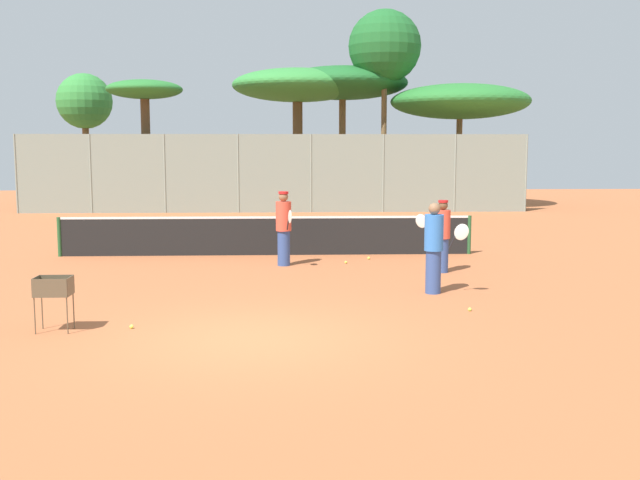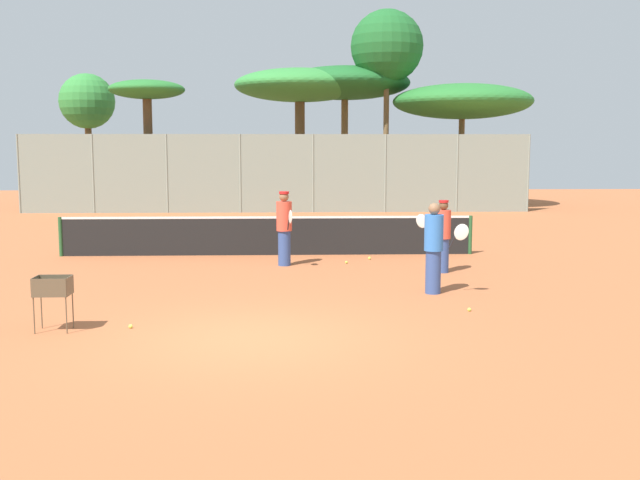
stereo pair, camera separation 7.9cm
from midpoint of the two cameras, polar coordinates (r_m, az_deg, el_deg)
ground_plane at (r=11.77m, az=-5.21°, el=-7.50°), size 80.00×80.00×0.00m
tennis_net at (r=20.53m, az=-3.91°, el=0.39°), size 11.32×0.10×1.07m
back_fence at (r=33.73m, az=-3.25°, el=5.08°), size 22.95×0.08×3.51m
tree_0 at (r=37.51m, az=5.19°, el=14.41°), size 3.53×3.53×9.53m
tree_1 at (r=38.64m, az=-1.49°, el=11.61°), size 6.61×6.61×6.86m
tree_2 at (r=39.11m, az=1.96°, el=11.81°), size 6.69×6.69×7.01m
tree_3 at (r=36.00m, az=-12.98°, el=10.75°), size 3.49×3.49×6.01m
tree_4 at (r=37.85m, az=10.85°, el=10.30°), size 6.81×6.81×5.99m
tree_5 at (r=40.09m, az=-17.27°, el=9.97°), size 2.77×2.77×6.61m
player_white_outfit at (r=18.66m, az=-2.62°, el=0.97°), size 0.42×0.92×1.86m
player_red_cap at (r=15.27m, az=8.83°, el=-0.55°), size 0.88×0.53×1.84m
player_yellow_shirt at (r=17.87m, az=9.45°, el=0.37°), size 0.82×0.57×1.72m
ball_cart at (r=12.79m, az=-19.56°, el=-3.66°), size 0.56×0.41×0.89m
tennis_ball_0 at (r=19.80m, az=3.90°, el=-1.39°), size 0.07×0.07×0.07m
tennis_ball_1 at (r=19.87m, az=3.91°, el=-1.37°), size 0.07×0.07×0.07m
tennis_ball_2 at (r=12.74m, az=-14.06°, el=-6.40°), size 0.07×0.07×0.07m
tennis_ball_3 at (r=19.09m, az=2.15°, el=-1.70°), size 0.07×0.07×0.07m
tennis_ball_4 at (r=13.88m, az=11.47°, el=-5.21°), size 0.07×0.07×0.07m
tennis_ball_5 at (r=20.36m, az=9.27°, el=-1.24°), size 0.07×0.07×0.07m
parked_car at (r=36.85m, az=-12.22°, el=3.40°), size 4.20×1.70×1.60m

